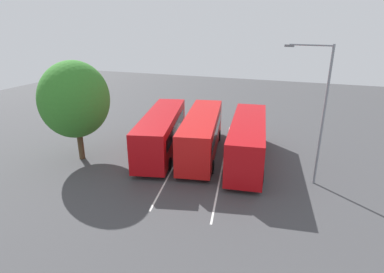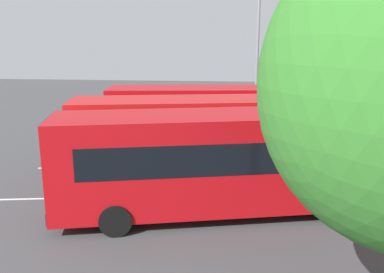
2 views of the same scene
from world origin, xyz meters
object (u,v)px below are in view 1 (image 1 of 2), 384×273
bus_center_left (202,133)px  street_lamp (320,108)px  depot_tree (75,100)px  bus_far_left (248,140)px  pedestrian (236,121)px  bus_center_right (162,131)px

bus_center_left → street_lamp: size_ratio=1.20×
bus_center_left → depot_tree: (-4.14, 8.56, 2.96)m
bus_far_left → pedestrian: bus_far_left is taller
bus_center_right → street_lamp: street_lamp is taller
bus_center_left → street_lamp: bearing=-115.8°
depot_tree → bus_far_left: bearing=-72.6°
bus_far_left → depot_tree: (-3.86, 12.31, 2.96)m
pedestrian → bus_far_left: bearing=47.2°
street_lamp → depot_tree: size_ratio=1.17×
bus_far_left → street_lamp: (-1.94, -4.62, 3.34)m
pedestrian → depot_tree: (-10.80, 10.00, 3.78)m
bus_far_left → street_lamp: size_ratio=1.20×
bus_center_left → bus_far_left: bearing=-105.2°
bus_far_left → street_lamp: bearing=-120.1°
pedestrian → street_lamp: size_ratio=0.18×
bus_center_right → depot_tree: 7.01m
bus_far_left → bus_center_left: (0.28, 3.74, 0.00)m
bus_center_left → street_lamp: (-2.22, -8.36, 3.34)m
bus_center_right → pedestrian: (7.38, -4.65, -0.83)m
bus_center_left → pedestrian: (6.67, -1.44, -0.83)m
bus_center_left → bus_center_right: (-0.71, 3.21, 0.00)m
bus_center_right → street_lamp: size_ratio=1.20×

